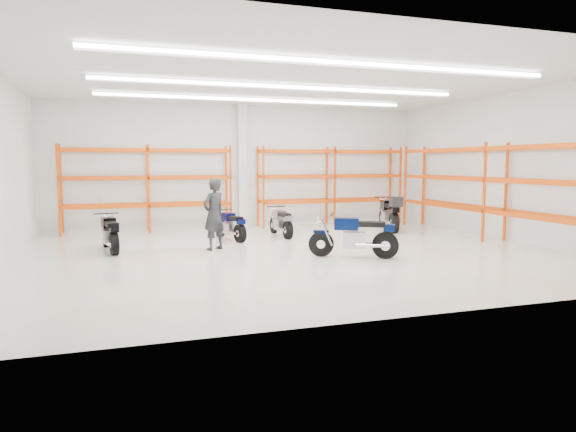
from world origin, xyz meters
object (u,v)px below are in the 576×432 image
object	(u,v)px
motorcycle_back_d	(390,214)
standing_man	(214,214)
motorcycle_main	(357,237)
motorcycle_back_c	(281,223)
motorcycle_back_b	(231,226)
motorcycle_back_a	(110,234)
structural_column	(242,166)

from	to	relation	value
motorcycle_back_d	standing_man	xyz separation A→B (m)	(-6.56, -2.04, 0.38)
motorcycle_main	motorcycle_back_c	size ratio (longest dim) A/B	1.07
motorcycle_back_b	standing_man	world-z (taller)	standing_man
motorcycle_back_a	motorcycle_main	bearing A→B (deg)	-25.89
motorcycle_main	motorcycle_back_d	xyz separation A→B (m)	(3.34, 4.32, 0.08)
motorcycle_main	structural_column	world-z (taller)	structural_column
motorcycle_main	standing_man	distance (m)	3.98
motorcycle_back_a	motorcycle_back_c	xyz separation A→B (m)	(5.24, 1.28, -0.02)
motorcycle_back_a	standing_man	size ratio (longest dim) A/B	1.03
motorcycle_main	standing_man	world-z (taller)	standing_man
motorcycle_back_a	motorcycle_back_b	bearing A→B (deg)	15.80
motorcycle_back_a	motorcycle_back_c	bearing A→B (deg)	13.72
motorcycle_main	motorcycle_back_b	distance (m)	4.58
motorcycle_back_c	motorcycle_back_b	bearing A→B (deg)	-170.63
motorcycle_back_b	structural_column	world-z (taller)	structural_column
motorcycle_main	structural_column	bearing A→B (deg)	100.71
motorcycle_back_a	motorcycle_back_d	xyz separation A→B (m)	(9.28, 1.44, 0.14)
motorcycle_back_a	structural_column	bearing A→B (deg)	41.78
motorcycle_main	motorcycle_back_b	xyz separation A→B (m)	(-2.43, 3.88, -0.09)
motorcycle_back_b	structural_column	size ratio (longest dim) A/B	0.41
motorcycle_back_a	structural_column	xyz separation A→B (m)	(4.62, 4.13, 1.78)
motorcycle_back_c	motorcycle_back_d	size ratio (longest dim) A/B	0.80
motorcycle_back_c	motorcycle_back_d	bearing A→B (deg)	2.23
motorcycle_back_c	motorcycle_back_d	xyz separation A→B (m)	(4.04, 0.16, 0.16)
motorcycle_back_a	motorcycle_back_c	world-z (taller)	motorcycle_back_a
motorcycle_main	motorcycle_back_b	size ratio (longest dim) A/B	1.13
standing_man	structural_column	world-z (taller)	structural_column
motorcycle_back_b	motorcycle_back_d	bearing A→B (deg)	4.38
structural_column	standing_man	bearing A→B (deg)	-111.92
motorcycle_back_c	structural_column	xyz separation A→B (m)	(-0.62, 2.85, 1.81)
standing_man	structural_column	size ratio (longest dim) A/B	0.44
motorcycle_back_d	motorcycle_main	bearing A→B (deg)	-127.69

